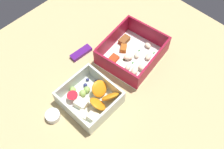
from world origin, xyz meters
TOP-DOWN VIEW (x-y plane):
  - table_surface at (0.00, 0.00)cm, footprint 80.00×80.00cm
  - pasta_container at (8.39, 1.19)cm, footprint 19.52×17.52cm
  - fruit_bowl at (-10.58, -1.06)cm, footprint 13.48×14.11cm
  - candy_bar at (-1.38, 13.26)cm, footprint 7.15×2.89cm
  - paper_cup_liner at (-20.69, 2.92)cm, footprint 3.84×3.84cm

SIDE VIEW (x-z plane):
  - table_surface at x=0.00cm, z-range 0.00..2.00cm
  - candy_bar at x=-1.38cm, z-range 2.00..3.20cm
  - paper_cup_liner at x=-20.69cm, z-range 2.00..3.88cm
  - fruit_bowl at x=-10.58cm, z-range 1.20..6.73cm
  - pasta_container at x=8.39cm, z-range 0.84..7.18cm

